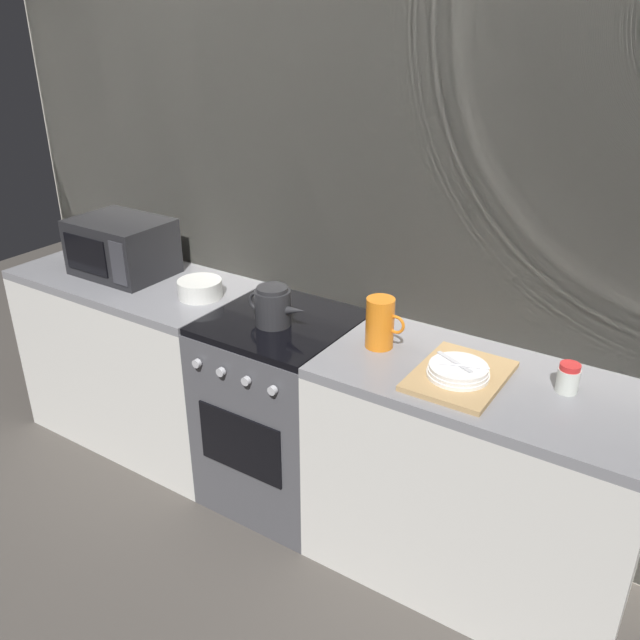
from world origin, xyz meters
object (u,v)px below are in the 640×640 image
Objects in this scene: microwave at (122,247)px; mixing_bowl at (200,289)px; spice_jar at (568,378)px; dish_pile at (459,374)px; pitcher at (380,323)px; kettle at (274,306)px; stove_unit at (283,410)px.

mixing_bowl is at bearing -2.21° from microwave.
dish_pile is at bearing -159.44° from spice_jar.
pitcher is 0.70m from spice_jar.
pitcher is (0.91, 0.02, 0.06)m from mixing_bowl.
microwave is 0.52m from mixing_bowl.
kettle reaches higher than mixing_bowl.
pitcher is (1.43, -0.00, -0.03)m from microwave.
spice_jar is (0.69, 0.06, -0.05)m from pitcher.
dish_pile is at bearing -2.39° from microwave.
spice_jar reaches higher than stove_unit.
stove_unit is at bearing -1.23° from microwave.
stove_unit is 3.16× the size of kettle.
stove_unit is 4.50× the size of pitcher.
kettle is at bearing -173.95° from spice_jar.
microwave is 2.12m from spice_jar.
mixing_bowl is (-0.45, 0.05, -0.04)m from kettle.
mixing_bowl is at bearing -179.00° from pitcher.
kettle is (0.01, -0.05, 0.53)m from stove_unit.
dish_pile is (1.78, -0.07, -0.11)m from microwave.
pitcher is at bearing -0.16° from microwave.
mixing_bowl is 1.90× the size of spice_jar.
kettle is 2.71× the size of spice_jar.
microwave is 1.79m from dish_pile.
pitcher reaches higher than kettle.
kettle is at bearing -6.23° from mixing_bowl.
mixing_bowl is at bearing 177.53° from dish_pile.
spice_jar is (1.16, 0.07, 0.50)m from stove_unit.
spice_jar is (1.61, 0.07, 0.01)m from mixing_bowl.
spice_jar is at bearing 4.67° from pitcher.
dish_pile is 0.36m from spice_jar.
kettle is at bearing -83.81° from stove_unit.
mixing_bowl reaches higher than stove_unit.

